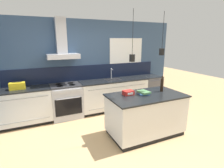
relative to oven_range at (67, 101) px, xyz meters
The scene contains 11 objects.
ground_plane 1.89m from the oven_range, 66.83° to the right, with size 16.00×16.00×0.00m, color tan.
wall_back 1.17m from the oven_range, 24.78° to the left, with size 5.60×2.03×2.60m.
counter_run_left 1.02m from the oven_range, behind, with size 1.27×0.64×0.91m.
counter_run_sink 1.40m from the oven_range, ahead, with size 2.04×0.64×1.23m.
oven_range is the anchor object (origin of this frame).
dishwasher 2.72m from the oven_range, ahead, with size 0.61×0.65×0.91m.
kitchen_island 2.15m from the oven_range, 49.05° to the right, with size 1.64×0.92×0.91m.
bottle_on_island 2.50m from the oven_range, 39.37° to the right, with size 0.07×0.07×0.36m.
book_stack 2.14m from the oven_range, 48.66° to the right, with size 0.25×0.28×0.07m.
red_supply_box 1.87m from the oven_range, 53.84° to the right, with size 0.22×0.17×0.09m.
yellow_toolbox 1.23m from the oven_range, behind, with size 0.34×0.18×0.19m.
Camera 1 is at (-1.45, -2.85, 2.04)m, focal length 28.00 mm.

